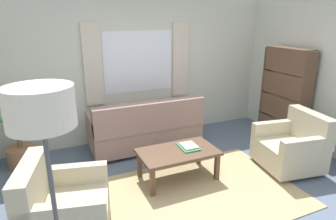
{
  "coord_description": "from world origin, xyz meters",
  "views": [
    {
      "loc": [
        -1.66,
        -2.83,
        2.23
      ],
      "look_at": [
        -0.08,
        0.7,
        0.98
      ],
      "focal_mm": 30.82,
      "sensor_mm": 36.0,
      "label": 1
    }
  ],
  "objects_px": {
    "armchair_left": "(62,208)",
    "coffee_table": "(178,154)",
    "book_stack_on_table": "(189,146)",
    "couch": "(146,129)",
    "armchair_right": "(292,146)",
    "standing_lamp": "(43,130)",
    "bookshelf": "(285,94)",
    "potted_plant": "(19,138)"
  },
  "relations": [
    {
      "from": "potted_plant",
      "to": "book_stack_on_table",
      "type": "bearing_deg",
      "value": -29.89
    },
    {
      "from": "armchair_right",
      "to": "potted_plant",
      "type": "xyz_separation_m",
      "value": [
        -3.78,
        1.74,
        0.12
      ]
    },
    {
      "from": "couch",
      "to": "coffee_table",
      "type": "bearing_deg",
      "value": 93.43
    },
    {
      "from": "book_stack_on_table",
      "to": "standing_lamp",
      "type": "height_order",
      "value": "standing_lamp"
    },
    {
      "from": "armchair_left",
      "to": "bookshelf",
      "type": "bearing_deg",
      "value": -62.38
    },
    {
      "from": "standing_lamp",
      "to": "book_stack_on_table",
      "type": "bearing_deg",
      "value": 41.66
    },
    {
      "from": "armchair_right",
      "to": "standing_lamp",
      "type": "distance_m",
      "value": 3.79
    },
    {
      "from": "couch",
      "to": "potted_plant",
      "type": "height_order",
      "value": "potted_plant"
    },
    {
      "from": "bookshelf",
      "to": "standing_lamp",
      "type": "xyz_separation_m",
      "value": [
        -4.03,
        -2.07,
        0.72
      ]
    },
    {
      "from": "potted_plant",
      "to": "standing_lamp",
      "type": "relative_size",
      "value": 0.68
    },
    {
      "from": "armchair_right",
      "to": "coffee_table",
      "type": "height_order",
      "value": "armchair_right"
    },
    {
      "from": "armchair_left",
      "to": "potted_plant",
      "type": "height_order",
      "value": "potted_plant"
    },
    {
      "from": "coffee_table",
      "to": "armchair_right",
      "type": "bearing_deg",
      "value": -13.66
    },
    {
      "from": "armchair_left",
      "to": "coffee_table",
      "type": "relative_size",
      "value": 0.91
    },
    {
      "from": "standing_lamp",
      "to": "armchair_left",
      "type": "bearing_deg",
      "value": 87.01
    },
    {
      "from": "book_stack_on_table",
      "to": "armchair_right",
      "type": "bearing_deg",
      "value": -16.38
    },
    {
      "from": "armchair_left",
      "to": "bookshelf",
      "type": "height_order",
      "value": "bookshelf"
    },
    {
      "from": "armchair_right",
      "to": "standing_lamp",
      "type": "xyz_separation_m",
      "value": [
        -3.38,
        -1.18,
        1.26
      ]
    },
    {
      "from": "couch",
      "to": "book_stack_on_table",
      "type": "xyz_separation_m",
      "value": [
        0.25,
        -1.09,
        0.09
      ]
    },
    {
      "from": "armchair_left",
      "to": "book_stack_on_table",
      "type": "xyz_separation_m",
      "value": [
        1.78,
        0.59,
        0.1
      ]
    },
    {
      "from": "armchair_left",
      "to": "standing_lamp",
      "type": "xyz_separation_m",
      "value": [
        -0.05,
        -1.04,
        1.26
      ]
    },
    {
      "from": "book_stack_on_table",
      "to": "standing_lamp",
      "type": "distance_m",
      "value": 2.72
    },
    {
      "from": "coffee_table",
      "to": "armchair_left",
      "type": "bearing_deg",
      "value": -160.76
    },
    {
      "from": "armchair_left",
      "to": "book_stack_on_table",
      "type": "distance_m",
      "value": 1.88
    },
    {
      "from": "couch",
      "to": "armchair_left",
      "type": "bearing_deg",
      "value": 47.75
    },
    {
      "from": "potted_plant",
      "to": "bookshelf",
      "type": "height_order",
      "value": "bookshelf"
    },
    {
      "from": "book_stack_on_table",
      "to": "standing_lamp",
      "type": "xyz_separation_m",
      "value": [
        -1.84,
        -1.63,
        1.15
      ]
    },
    {
      "from": "armchair_right",
      "to": "book_stack_on_table",
      "type": "relative_size",
      "value": 2.81
    },
    {
      "from": "coffee_table",
      "to": "potted_plant",
      "type": "xyz_separation_m",
      "value": [
        -2.05,
        1.32,
        0.09
      ]
    },
    {
      "from": "couch",
      "to": "book_stack_on_table",
      "type": "bearing_deg",
      "value": 102.99
    },
    {
      "from": "armchair_right",
      "to": "bookshelf",
      "type": "xyz_separation_m",
      "value": [
        0.65,
        0.89,
        0.54
      ]
    },
    {
      "from": "armchair_left",
      "to": "coffee_table",
      "type": "distance_m",
      "value": 1.69
    },
    {
      "from": "armchair_left",
      "to": "book_stack_on_table",
      "type": "relative_size",
      "value": 2.94
    },
    {
      "from": "standing_lamp",
      "to": "coffee_table",
      "type": "bearing_deg",
      "value": 44.1
    },
    {
      "from": "couch",
      "to": "standing_lamp",
      "type": "xyz_separation_m",
      "value": [
        -1.59,
        -2.73,
        1.24
      ]
    },
    {
      "from": "potted_plant",
      "to": "bookshelf",
      "type": "distance_m",
      "value": 4.53
    },
    {
      "from": "book_stack_on_table",
      "to": "standing_lamp",
      "type": "relative_size",
      "value": 0.18
    },
    {
      "from": "standing_lamp",
      "to": "bookshelf",
      "type": "bearing_deg",
      "value": 27.21
    },
    {
      "from": "armchair_left",
      "to": "armchair_right",
      "type": "height_order",
      "value": "same"
    },
    {
      "from": "armchair_right",
      "to": "coffee_table",
      "type": "xyz_separation_m",
      "value": [
        -1.73,
        0.42,
        0.03
      ]
    },
    {
      "from": "couch",
      "to": "bookshelf",
      "type": "relative_size",
      "value": 1.1
    },
    {
      "from": "armchair_right",
      "to": "potted_plant",
      "type": "height_order",
      "value": "potted_plant"
    }
  ]
}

